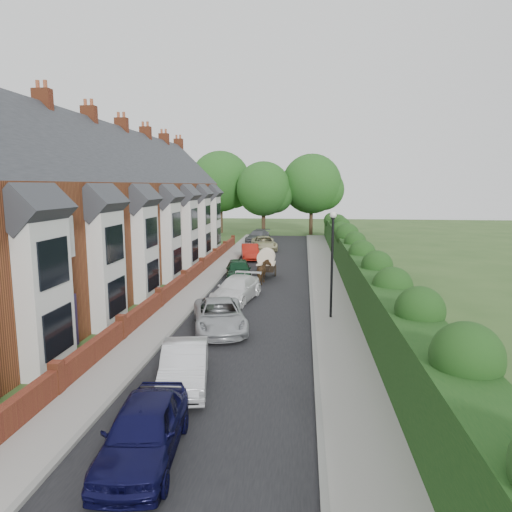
{
  "coord_description": "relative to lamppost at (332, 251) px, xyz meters",
  "views": [
    {
      "loc": [
        2.03,
        -17.38,
        6.37
      ],
      "look_at": [
        -0.74,
        9.18,
        2.2
      ],
      "focal_mm": 32.0,
      "sensor_mm": 36.0,
      "label": 1
    }
  ],
  "objects": [
    {
      "name": "road",
      "position": [
        -3.9,
        7.0,
        -3.29
      ],
      "size": [
        6.0,
        58.0,
        0.02
      ],
      "primitive_type": "cube",
      "color": "black",
      "rests_on": "ground"
    },
    {
      "name": "ground",
      "position": [
        -3.4,
        -4.0,
        -3.3
      ],
      "size": [
        140.0,
        140.0,
        0.0
      ],
      "primitive_type": "plane",
      "color": "#2D4C1E",
      "rests_on": "ground"
    },
    {
      "name": "car_silver_a",
      "position": [
        -5.08,
        -7.83,
        -2.63
      ],
      "size": [
        2.13,
        4.24,
        1.33
      ],
      "primitive_type": "imported",
      "rotation": [
        0.0,
        0.0,
        0.19
      ],
      "color": "#BCBCC1",
      "rests_on": "ground"
    },
    {
      "name": "horse",
      "position": [
        -3.88,
        7.62,
        -2.54
      ],
      "size": [
        0.91,
        1.83,
        1.51
      ],
      "primitive_type": "imported",
      "rotation": [
        0.0,
        0.0,
        3.09
      ],
      "color": "#49311A",
      "rests_on": "ground"
    },
    {
      "name": "tree_far_left",
      "position": [
        -6.05,
        36.08,
        2.41
      ],
      "size": [
        7.14,
        6.8,
        9.29
      ],
      "color": "#332316",
      "rests_on": "ground"
    },
    {
      "name": "kerb_hedge_side",
      "position": [
        -0.85,
        7.0,
        -3.23
      ],
      "size": [
        0.18,
        58.0,
        0.13
      ],
      "primitive_type": "cube",
      "color": "gray",
      "rests_on": "ground"
    },
    {
      "name": "car_silver_b",
      "position": [
        -5.0,
        -2.13,
        -2.64
      ],
      "size": [
        3.3,
        5.12,
        1.31
      ],
      "primitive_type": "imported",
      "rotation": [
        0.0,
        0.0,
        0.26
      ],
      "color": "#A6A8AD",
      "rests_on": "ground"
    },
    {
      "name": "tree_far_right",
      "position": [
        -0.01,
        38.08,
        3.02
      ],
      "size": [
        7.98,
        7.6,
        10.31
      ],
      "color": "#332316",
      "rests_on": "ground"
    },
    {
      "name": "car_white",
      "position": [
        -5.0,
        3.0,
        -2.63
      ],
      "size": [
        2.72,
        4.85,
        1.33
      ],
      "primitive_type": "imported",
      "rotation": [
        0.0,
        0.0,
        -0.2
      ],
      "color": "white",
      "rests_on": "ground"
    },
    {
      "name": "kerb_house_side",
      "position": [
        -6.95,
        7.0,
        -3.23
      ],
      "size": [
        0.18,
        58.0,
        0.13
      ],
      "primitive_type": "cube",
      "color": "gray",
      "rests_on": "ground"
    },
    {
      "name": "garden_wall_row",
      "position": [
        -8.75,
        6.0,
        -2.84
      ],
      "size": [
        0.35,
        40.35,
        1.1
      ],
      "color": "brown",
      "rests_on": "ground"
    },
    {
      "name": "car_green",
      "position": [
        -5.69,
        8.6,
        -2.59
      ],
      "size": [
        2.31,
        4.35,
        1.41
      ],
      "primitive_type": "imported",
      "rotation": [
        0.0,
        0.0,
        0.16
      ],
      "color": "#0F341C",
      "rests_on": "ground"
    },
    {
      "name": "car_grey",
      "position": [
        -6.4,
        29.0,
        -2.61
      ],
      "size": [
        2.75,
        5.02,
        1.38
      ],
      "primitive_type": "imported",
      "rotation": [
        0.0,
        0.0,
        -0.18
      ],
      "color": "#54565B",
      "rests_on": "ground"
    },
    {
      "name": "car_red",
      "position": [
        -5.91,
        17.2,
        -2.63
      ],
      "size": [
        2.06,
        4.23,
        1.33
      ],
      "primitive_type": "imported",
      "rotation": [
        0.0,
        0.0,
        0.17
      ],
      "color": "maroon",
      "rests_on": "ground"
    },
    {
      "name": "lamppost",
      "position": [
        0.0,
        0.0,
        0.0
      ],
      "size": [
        0.32,
        0.32,
        5.16
      ],
      "color": "black",
      "rests_on": "ground"
    },
    {
      "name": "horse_cart",
      "position": [
        -3.88,
        9.55,
        -2.13
      ],
      "size": [
        1.28,
        2.84,
        2.05
      ],
      "color": "black",
      "rests_on": "ground"
    },
    {
      "name": "terrace_row",
      "position": [
        -14.27,
        5.98,
        1.18
      ],
      "size": [
        9.05,
        40.5,
        11.5
      ],
      "color": "brown",
      "rests_on": "ground"
    },
    {
      "name": "pavement_house_side",
      "position": [
        -7.75,
        7.0,
        -3.24
      ],
      "size": [
        1.7,
        58.0,
        0.12
      ],
      "primitive_type": "cube",
      "color": "gray",
      "rests_on": "ground"
    },
    {
      "name": "car_navy",
      "position": [
        -5.0,
        -11.82,
        -2.59
      ],
      "size": [
        2.02,
        4.26,
        1.41
      ],
      "primitive_type": "imported",
      "rotation": [
        0.0,
        0.0,
        0.09
      ],
      "color": "black",
      "rests_on": "ground"
    },
    {
      "name": "tree_far_back",
      "position": [
        -11.99,
        39.08,
        3.32
      ],
      "size": [
        8.4,
        8.0,
        10.82
      ],
      "color": "#332316",
      "rests_on": "ground"
    },
    {
      "name": "car_beige",
      "position": [
        -5.2,
        22.97,
        -2.62
      ],
      "size": [
        3.12,
        5.23,
        1.36
      ],
      "primitive_type": "imported",
      "rotation": [
        0.0,
        0.0,
        0.18
      ],
      "color": "tan",
      "rests_on": "ground"
    },
    {
      "name": "pavement_hedge_side",
      "position": [
        0.2,
        7.0,
        -3.24
      ],
      "size": [
        2.2,
        58.0,
        0.12
      ],
      "primitive_type": "cube",
      "color": "gray",
      "rests_on": "ground"
    },
    {
      "name": "hedge",
      "position": [
        2.0,
        7.0,
        -1.7
      ],
      "size": [
        2.1,
        58.0,
        2.85
      ],
      "color": "#113512",
      "rests_on": "ground"
    }
  ]
}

